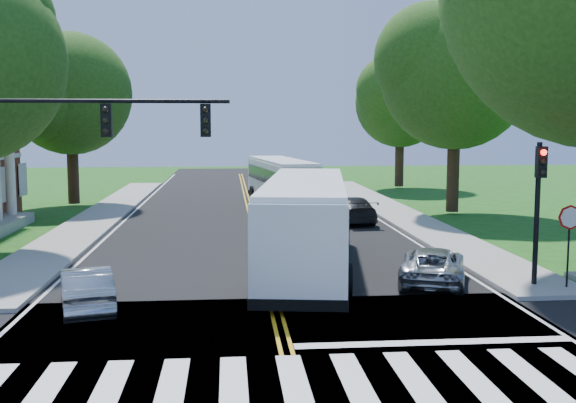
{
  "coord_description": "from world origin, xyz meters",
  "views": [
    {
      "loc": [
        -1.26,
        -13.29,
        5.06
      ],
      "look_at": [
        0.82,
        10.08,
        2.4
      ],
      "focal_mm": 42.0,
      "sensor_mm": 36.0,
      "label": 1
    }
  ],
  "objects": [
    {
      "name": "ground",
      "position": [
        0.0,
        0.0,
        0.0
      ],
      "size": [
        140.0,
        140.0,
        0.0
      ],
      "primitive_type": "plane",
      "color": "#1B4912",
      "rests_on": "ground"
    },
    {
      "name": "road",
      "position": [
        0.0,
        18.0,
        0.01
      ],
      "size": [
        14.0,
        96.0,
        0.01
      ],
      "primitive_type": "cube",
      "color": "black",
      "rests_on": "ground"
    },
    {
      "name": "cross_road",
      "position": [
        0.0,
        0.0,
        0.01
      ],
      "size": [
        60.0,
        12.0,
        0.01
      ],
      "primitive_type": "cube",
      "color": "black",
      "rests_on": "ground"
    },
    {
      "name": "center_line",
      "position": [
        0.0,
        22.0,
        0.01
      ],
      "size": [
        0.36,
        70.0,
        0.01
      ],
      "primitive_type": "cube",
      "color": "gold",
      "rests_on": "road"
    },
    {
      "name": "edge_line_w",
      "position": [
        -6.8,
        22.0,
        0.01
      ],
      "size": [
        0.12,
        70.0,
        0.01
      ],
      "primitive_type": "cube",
      "color": "silver",
      "rests_on": "road"
    },
    {
      "name": "edge_line_e",
      "position": [
        6.8,
        22.0,
        0.01
      ],
      "size": [
        0.12,
        70.0,
        0.01
      ],
      "primitive_type": "cube",
      "color": "silver",
      "rests_on": "road"
    },
    {
      "name": "crosswalk",
      "position": [
        0.0,
        -0.5,
        0.02
      ],
      "size": [
        12.6,
        3.0,
        0.01
      ],
      "primitive_type": "cube",
      "color": "silver",
      "rests_on": "road"
    },
    {
      "name": "stop_bar",
      "position": [
        3.5,
        1.6,
        0.02
      ],
      "size": [
        6.6,
        0.4,
        0.01
      ],
      "primitive_type": "cube",
      "color": "silver",
      "rests_on": "road"
    },
    {
      "name": "sidewalk_nw",
      "position": [
        -8.3,
        25.0,
        0.07
      ],
      "size": [
        2.6,
        40.0,
        0.15
      ],
      "primitive_type": "cube",
      "color": "gray",
      "rests_on": "ground"
    },
    {
      "name": "sidewalk_ne",
      "position": [
        8.3,
        25.0,
        0.07
      ],
      "size": [
        2.6,
        40.0,
        0.15
      ],
      "primitive_type": "cube",
      "color": "gray",
      "rests_on": "ground"
    },
    {
      "name": "tree_west_far",
      "position": [
        -11.0,
        30.0,
        7.0
      ],
      "size": [
        7.6,
        7.6,
        10.67
      ],
      "color": "black",
      "rests_on": "ground"
    },
    {
      "name": "tree_east_mid",
      "position": [
        11.5,
        24.0,
        7.86
      ],
      "size": [
        8.4,
        8.4,
        11.93
      ],
      "color": "black",
      "rests_on": "ground"
    },
    {
      "name": "tree_east_far",
      "position": [
        12.5,
        40.0,
        6.86
      ],
      "size": [
        7.2,
        7.2,
        10.34
      ],
      "color": "black",
      "rests_on": "ground"
    },
    {
      "name": "signal_nw",
      "position": [
        -5.86,
        6.43,
        4.38
      ],
      "size": [
        7.15,
        0.46,
        5.66
      ],
      "color": "black",
      "rests_on": "ground"
    },
    {
      "name": "signal_ne",
      "position": [
        8.2,
        6.44,
        2.96
      ],
      "size": [
        0.3,
        0.46,
        4.4
      ],
      "color": "black",
      "rests_on": "ground"
    },
    {
      "name": "stop_sign",
      "position": [
        9.0,
        5.98,
        2.03
      ],
      "size": [
        0.76,
        0.08,
        2.53
      ],
      "color": "black",
      "rests_on": "ground"
    },
    {
      "name": "bus_lead",
      "position": [
        1.42,
        9.92,
        1.69
      ],
      "size": [
        4.44,
        12.54,
        3.18
      ],
      "rotation": [
        0.0,
        0.0,
        2.99
      ],
      "color": "white",
      "rests_on": "road"
    },
    {
      "name": "bus_follow",
      "position": [
        2.1,
        29.6,
        1.53
      ],
      "size": [
        3.96,
        11.38,
        2.88
      ],
      "rotation": [
        0.0,
        0.0,
        3.28
      ],
      "color": "white",
      "rests_on": "road"
    },
    {
      "name": "hatchback",
      "position": [
        -5.16,
        5.12,
        0.62
      ],
      "size": [
        2.19,
        3.9,
        1.22
      ],
      "primitive_type": "imported",
      "rotation": [
        0.0,
        0.0,
        3.4
      ],
      "color": "#A3A5AA",
      "rests_on": "road"
    },
    {
      "name": "suv",
      "position": [
        5.25,
        7.43,
        0.6
      ],
      "size": [
        3.2,
        4.61,
        1.17
      ],
      "primitive_type": "imported",
      "rotation": [
        0.0,
        0.0,
        2.81
      ],
      "color": "#A9ACB0",
      "rests_on": "road"
    },
    {
      "name": "dark_sedan",
      "position": [
        5.11,
        21.14,
        0.68
      ],
      "size": [
        2.23,
        4.76,
        1.34
      ],
      "primitive_type": "imported",
      "rotation": [
        0.0,
        0.0,
        3.22
      ],
      "color": "black",
      "rests_on": "road"
    }
  ]
}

